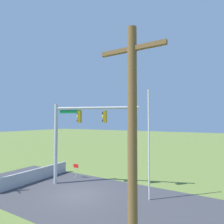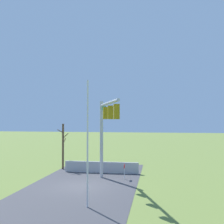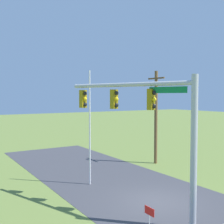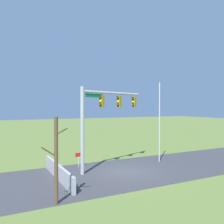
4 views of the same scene
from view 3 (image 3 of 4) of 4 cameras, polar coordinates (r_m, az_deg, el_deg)
The scene contains 6 objects.
ground_plane at distance 15.97m, azimuth 8.93°, elevation -17.31°, with size 160.00×160.00×0.00m, color olive.
road_surface at distance 18.99m, azimuth 0.69°, elevation -13.90°, with size 28.00×8.00×0.01m, color #3D3D42.
signal_mast at distance 13.08m, azimuth 7.70°, elevation -1.01°, with size 6.54×2.59×6.48m.
flagpole at distance 17.91m, azimuth -4.48°, elevation -3.21°, with size 0.10×0.10×7.19m, color silver.
utility_pole at distance 23.83m, azimuth 8.78°, elevation -0.70°, with size 1.90×0.26×7.66m.
open_sign at distance 11.98m, azimuth 7.50°, elevation -19.76°, with size 0.56×0.04×1.22m.
Camera 3 is at (11.21, -9.93, 5.56)m, focal length 45.67 mm.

